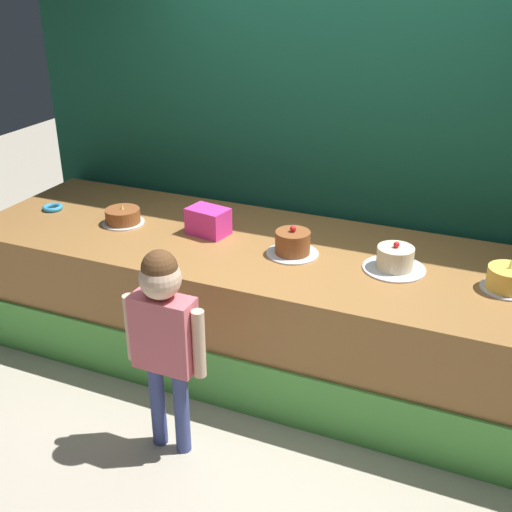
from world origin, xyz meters
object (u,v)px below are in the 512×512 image
Objects in this scene: cake_far_left at (123,217)px; cake_left at (293,244)px; cake_center at (395,260)px; child_figure at (164,327)px; cake_right at (508,279)px; donut at (53,208)px; pink_box at (208,221)px.

cake_far_left is 1.20m from cake_left.
cake_center is (1.80, 0.03, 0.01)m from cake_far_left.
child_figure reaches higher than cake_left.
cake_right is at bearing 1.39° from cake_left.
child_figure is at bearing -33.58° from donut.
cake_right reaches higher than pink_box.
cake_center is 0.60m from cake_right.
donut is (-1.48, 0.98, 0.06)m from child_figure.
cake_left is at bearing -176.43° from cake_center.
cake_left is (0.60, -0.08, -0.02)m from pink_box.
cake_center is (1.20, -0.04, -0.03)m from pink_box.
cake_left is at bearing -0.49° from cake_far_left.
pink_box is 0.92× the size of cake_right.
cake_far_left is 2.41m from cake_right.
pink_box is 1.21m from donut.
child_figure is 1.01m from cake_left.
pink_box is 0.70× the size of cake_center.
donut is 2.41m from cake_center.
cake_far_left is 1.81m from cake_center.
cake_right is (3.01, 0.00, 0.05)m from donut.
child_figure is 4.65× the size of pink_box.
child_figure is 1.78m from donut.
cake_left is 1.15× the size of cake_right.
cake_center is at bearing 0.87° from cake_far_left.
cake_right is at bearing -1.60° from pink_box.
cake_far_left is at bearing 179.51° from cake_left.
cake_far_left is at bearing 132.33° from child_figure.
cake_left is 1.20m from cake_right.
cake_center reaches higher than donut.
cake_right is (2.41, 0.02, 0.01)m from cake_far_left.
cake_far_left is at bearing -179.13° from cake_center.
cake_center is at bearing 179.20° from cake_right.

